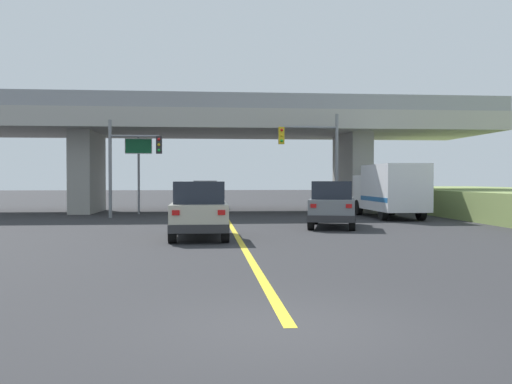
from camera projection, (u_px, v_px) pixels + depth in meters
The scene contains 10 objects.
ground at pixel (223, 212), 37.37m from camera, with size 160.00×160.00×0.00m, color #2B2B2D.
overpass_bridge at pixel (222, 133), 37.26m from camera, with size 34.52×9.24×7.13m.
lane_divider_stripe at pixel (237, 235), 21.19m from camera, with size 0.20×26.60×0.01m, color yellow.
suv_lead at pixel (199, 210), 20.28m from camera, with size 2.00×4.50×2.02m.
suv_crossing at pixel (332, 204), 24.92m from camera, with size 2.95×4.78×2.02m.
box_truck at pixel (390, 190), 31.09m from camera, with size 2.33×6.86×2.90m.
sedan_oncoming at pixel (205, 194), 42.89m from camera, with size 2.00×4.79×2.02m.
traffic_signal_nearside at pixel (317, 152), 32.18m from camera, with size 3.42×0.36×5.82m.
traffic_signal_farside at pixel (128, 157), 31.09m from camera, with size 2.89×0.36×5.36m.
highway_sign at pixel (139, 157), 34.46m from camera, with size 1.63×0.17×4.75m.
Camera 1 is at (-1.20, -7.83, 2.07)m, focal length 39.97 mm.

